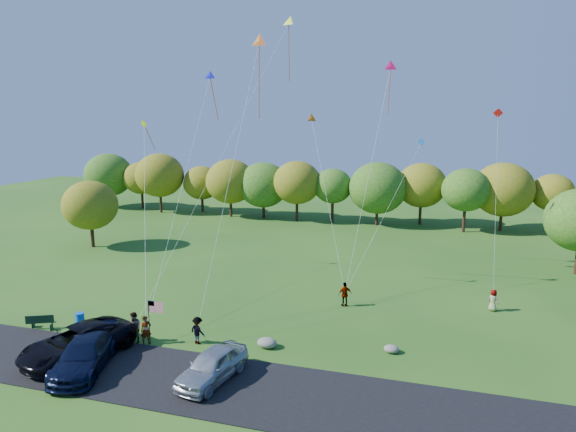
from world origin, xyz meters
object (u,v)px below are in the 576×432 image
(flyer_a, at_px, (146,330))
(park_bench, at_px, (41,322))
(flyer_b, at_px, (134,328))
(minivan_dark, at_px, (78,342))
(flyer_d, at_px, (345,294))
(trash_barrel, at_px, (80,319))
(flyer_c, at_px, (198,330))
(minivan_silver, at_px, (212,366))
(minivan_navy, at_px, (84,355))
(flyer_e, at_px, (493,300))

(flyer_a, xyz_separation_m, park_bench, (-7.67, 0.00, -0.37))
(flyer_b, bearing_deg, park_bench, -156.62)
(minivan_dark, bearing_deg, flyer_b, 73.84)
(minivan_dark, xyz_separation_m, flyer_d, (12.93, 12.28, -0.07))
(flyer_b, relative_size, flyer_d, 1.06)
(park_bench, height_order, trash_barrel, park_bench)
(flyer_c, distance_m, trash_barrel, 8.59)
(minivan_silver, height_order, trash_barrel, minivan_silver)
(minivan_silver, xyz_separation_m, trash_barrel, (-11.31, 4.10, -0.44))
(flyer_c, bearing_deg, flyer_b, 34.89)
(minivan_navy, xyz_separation_m, trash_barrel, (-4.27, 5.00, -0.47))
(flyer_e, distance_m, trash_barrel, 28.03)
(minivan_silver, relative_size, park_bench, 2.80)
(flyer_a, bearing_deg, flyer_d, -3.02)
(minivan_navy, bearing_deg, trash_barrel, 112.89)
(minivan_navy, height_order, flyer_a, flyer_a)
(flyer_c, distance_m, park_bench, 10.63)
(flyer_e, xyz_separation_m, park_bench, (-28.03, -11.62, -0.26))
(minivan_navy, xyz_separation_m, flyer_d, (11.65, 13.36, -0.00))
(flyer_a, bearing_deg, flyer_e, -16.36)
(minivan_navy, relative_size, flyer_c, 3.44)
(flyer_a, xyz_separation_m, flyer_c, (2.91, 0.97, -0.05))
(minivan_dark, bearing_deg, trash_barrel, 146.23)
(flyer_d, bearing_deg, flyer_e, 159.27)
(flyer_e, relative_size, trash_barrel, 1.82)
(minivan_dark, height_order, park_bench, minivan_dark)
(flyer_b, relative_size, trash_barrel, 2.22)
(park_bench, bearing_deg, minivan_silver, -37.20)
(flyer_d, distance_m, trash_barrel, 17.99)
(flyer_c, bearing_deg, minivan_silver, 145.50)
(trash_barrel, bearing_deg, flyer_a, -12.09)
(minivan_navy, distance_m, park_bench, 7.34)
(minivan_dark, xyz_separation_m, flyer_b, (1.89, 2.70, -0.01))
(minivan_dark, distance_m, flyer_d, 17.83)
(flyer_c, distance_m, flyer_d, 11.32)
(minivan_silver, distance_m, trash_barrel, 12.04)
(flyer_a, distance_m, park_bench, 7.68)
(minivan_navy, xyz_separation_m, minivan_silver, (7.04, 0.89, -0.02))
(flyer_d, xyz_separation_m, trash_barrel, (-15.92, -8.37, -0.46))
(park_bench, bearing_deg, flyer_a, -24.95)
(flyer_d, distance_m, flyer_e, 10.31)
(minivan_dark, xyz_separation_m, minivan_silver, (8.32, -0.19, -0.09))
(flyer_e, bearing_deg, minivan_navy, 72.56)
(minivan_dark, bearing_deg, minivan_navy, -21.37)
(flyer_d, bearing_deg, flyer_a, 10.90)
(minivan_dark, relative_size, flyer_c, 3.87)
(flyer_a, height_order, flyer_b, flyer_b)
(flyer_c, xyz_separation_m, flyer_e, (17.45, 10.66, -0.06))
(flyer_a, height_order, flyer_c, flyer_a)
(flyer_b, bearing_deg, minivan_silver, -0.84)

